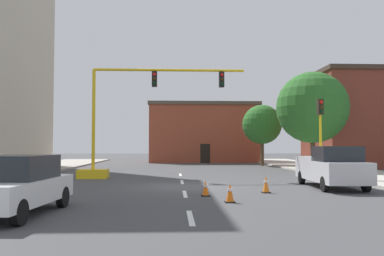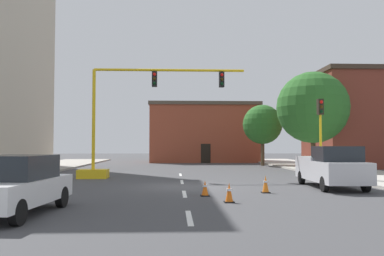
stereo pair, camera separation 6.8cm
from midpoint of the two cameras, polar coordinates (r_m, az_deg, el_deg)
ground_plane at (r=19.98m, az=-1.36°, el=-8.30°), size 160.00×160.00×0.00m
sidewalk_left at (r=30.30m, az=-25.56°, el=-5.94°), size 6.00×56.00×0.14m
sidewalk_right at (r=30.66m, az=21.80°, el=-5.96°), size 6.00×56.00×0.14m
lane_stripe_seg_1 at (r=11.56m, az=-0.38°, el=-12.58°), size 0.16×2.40×0.01m
lane_stripe_seg_2 at (r=17.00m, az=-1.13°, el=-9.32°), size 0.16×2.40×0.01m
lane_stripe_seg_3 at (r=22.47m, az=-1.50°, el=-7.65°), size 0.16×2.40×0.01m
lane_stripe_seg_4 at (r=27.95m, az=-1.73°, el=-6.63°), size 0.16×2.40×0.01m
building_brick_center at (r=49.76m, az=1.49°, el=-0.69°), size 13.14×7.85×7.12m
building_row_right at (r=42.20m, az=25.16°, el=1.06°), size 13.14×8.69×8.89m
traffic_signal_gantry at (r=25.35m, az=-10.81°, el=-1.78°), size 10.28×1.20×6.83m
traffic_light_pole_right at (r=25.15m, az=17.66°, el=1.06°), size 0.32×0.47×4.80m
tree_right_far at (r=40.77m, az=9.84°, el=0.49°), size 3.93×3.93×6.08m
tree_right_mid at (r=33.42m, az=16.62°, el=2.79°), size 5.68×5.68×7.88m
pickup_truck_silver at (r=20.52m, az=19.02°, el=-5.29°), size 2.24×5.48×1.99m
sedan_white_near_left at (r=12.94m, az=-23.73°, el=-7.34°), size 2.22×4.64×1.74m
traffic_cone_roadside_a at (r=14.53m, az=5.26°, el=-9.12°), size 0.36×0.36×0.70m
traffic_cone_roadside_b at (r=16.29m, az=1.82°, el=-8.54°), size 0.36×0.36×0.63m
traffic_cone_roadside_c at (r=17.64m, az=10.33°, el=-7.84°), size 0.36×0.36×0.75m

